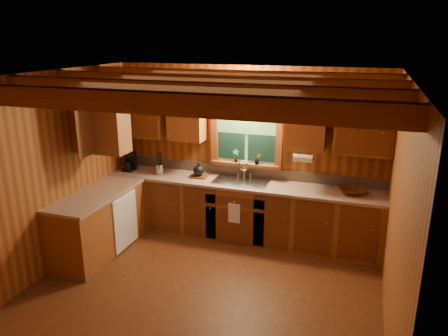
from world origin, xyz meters
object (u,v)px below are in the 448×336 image
(cutting_board, at_px, (199,176))
(wicker_basket, at_px, (352,191))
(sink, at_px, (241,184))
(coffee_maker, at_px, (130,161))

(cutting_board, bearing_deg, wicker_basket, -2.65)
(sink, height_order, wicker_basket, sink)
(coffee_maker, bearing_deg, sink, 4.17)
(coffee_maker, bearing_deg, cutting_board, 4.34)
(sink, bearing_deg, wicker_basket, 0.08)
(sink, relative_size, coffee_maker, 2.68)
(sink, xyz_separation_m, cutting_board, (-0.69, -0.00, 0.06))
(sink, xyz_separation_m, coffee_maker, (-1.89, -0.02, 0.19))
(sink, relative_size, wicker_basket, 2.29)
(sink, distance_m, cutting_board, 0.69)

